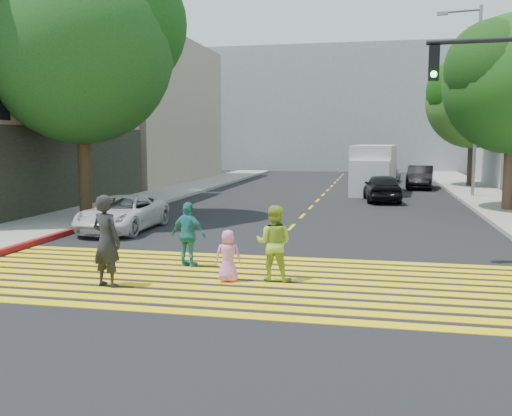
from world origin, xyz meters
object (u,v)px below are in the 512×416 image
(dark_car_parked, at_px, (420,177))
(pedestrian_man, at_px, (106,241))
(pedestrian_child, at_px, (228,256))
(dark_car_near, at_px, (382,188))
(tree_left, at_px, (83,40))
(white_sedan, at_px, (123,213))
(tree_right_far, at_px, (475,96))
(pedestrian_woman, at_px, (274,243))
(pedestrian_extra, at_px, (188,235))
(silver_car, at_px, (387,174))
(white_van, at_px, (374,171))

(dark_car_parked, bearing_deg, pedestrian_man, -101.34)
(pedestrian_child, xyz_separation_m, dark_car_near, (3.39, 17.14, 0.12))
(tree_left, distance_m, white_sedan, 6.94)
(tree_left, distance_m, tree_right_far, 24.87)
(tree_right_far, bearing_deg, pedestrian_man, -112.51)
(pedestrian_man, xyz_separation_m, white_sedan, (-2.88, 6.89, -0.38))
(pedestrian_woman, distance_m, white_sedan, 8.41)
(tree_right_far, xyz_separation_m, pedestrian_extra, (-10.31, -25.34, -4.96))
(white_sedan, height_order, dark_car_parked, dark_car_parked)
(dark_car_near, xyz_separation_m, silver_car, (0.41, 13.25, -0.09))
(tree_left, height_order, pedestrian_man, tree_left)
(pedestrian_extra, distance_m, white_sedan, 6.19)
(pedestrian_extra, xyz_separation_m, dark_car_parked, (7.09, 24.04, -0.08))
(tree_left, height_order, dark_car_parked, tree_left)
(pedestrian_man, xyz_separation_m, dark_car_parked, (8.16, 26.17, -0.26))
(pedestrian_child, height_order, white_sedan, white_sedan)
(pedestrian_child, distance_m, dark_car_near, 17.47)
(tree_right_far, relative_size, pedestrian_woman, 5.10)
(white_van, bearing_deg, pedestrian_man, -98.63)
(pedestrian_man, bearing_deg, dark_car_near, -89.21)
(pedestrian_man, bearing_deg, pedestrian_extra, -98.26)
(tree_right_far, distance_m, pedestrian_man, 30.12)
(dark_car_parked, bearing_deg, pedestrian_child, -96.89)
(tree_right_far, height_order, pedestrian_extra, tree_right_far)
(pedestrian_child, distance_m, dark_car_parked, 25.91)
(pedestrian_extra, distance_m, dark_car_near, 16.59)
(pedestrian_woman, bearing_deg, white_van, -91.18)
(pedestrian_man, height_order, pedestrian_child, pedestrian_man)
(dark_car_near, bearing_deg, pedestrian_woman, 75.99)
(pedestrian_man, height_order, dark_car_near, pedestrian_man)
(dark_car_parked, bearing_deg, tree_left, -122.15)
(pedestrian_woman, height_order, dark_car_near, pedestrian_woman)
(tree_right_far, distance_m, white_sedan, 25.56)
(tree_left, xyz_separation_m, white_van, (10.61, 13.15, -5.44))
(dark_car_near, bearing_deg, pedestrian_child, 73.05)
(pedestrian_extra, xyz_separation_m, white_sedan, (-3.96, 4.76, -0.20))
(dark_car_parked, bearing_deg, white_sedan, -113.82)
(pedestrian_extra, height_order, dark_car_parked, pedestrian_extra)
(pedestrian_extra, xyz_separation_m, white_van, (4.24, 20.05, 0.51))
(pedestrian_man, height_order, white_sedan, pedestrian_man)
(pedestrian_woman, bearing_deg, tree_right_far, -102.83)
(pedestrian_extra, height_order, silver_car, pedestrian_extra)
(dark_car_parked, bearing_deg, pedestrian_extra, -100.44)
(dark_car_near, relative_size, white_van, 0.68)
(tree_left, bearing_deg, dark_car_parked, 51.87)
(pedestrian_extra, xyz_separation_m, dark_car_near, (4.70, 15.91, -0.10))
(dark_car_near, xyz_separation_m, white_van, (-0.46, 4.14, 0.61))
(pedestrian_child, bearing_deg, pedestrian_extra, -54.56)
(dark_car_near, bearing_deg, tree_left, 33.39)
(white_sedan, bearing_deg, pedestrian_man, -67.98)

